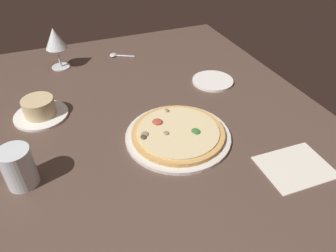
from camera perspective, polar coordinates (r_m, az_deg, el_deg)
dining_table at (r=95.22cm, az=-1.75°, el=-1.81°), size 150.00×110.00×4.00cm
pizza_main at (r=90.80cm, az=1.81°, el=-1.50°), size 30.46×30.46×3.26cm
ramekin_on_saucer at (r=106.29cm, az=-22.21°, el=2.80°), size 16.68×16.68×6.26cm
wine_glass_far at (r=131.08cm, az=-19.77°, el=14.48°), size 8.19×8.19×16.02cm
water_glass at (r=83.44cm, az=-25.32°, el=-7.09°), size 7.56×7.56×10.49cm
side_plate at (r=119.13cm, az=8.10°, el=8.09°), size 15.14×15.14×0.90cm
paper_menu at (r=88.75cm, az=22.01°, el=-6.89°), size 14.61×18.08×0.30cm
spoon at (r=139.33cm, az=-9.41°, el=12.51°), size 7.34×10.71×1.00cm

